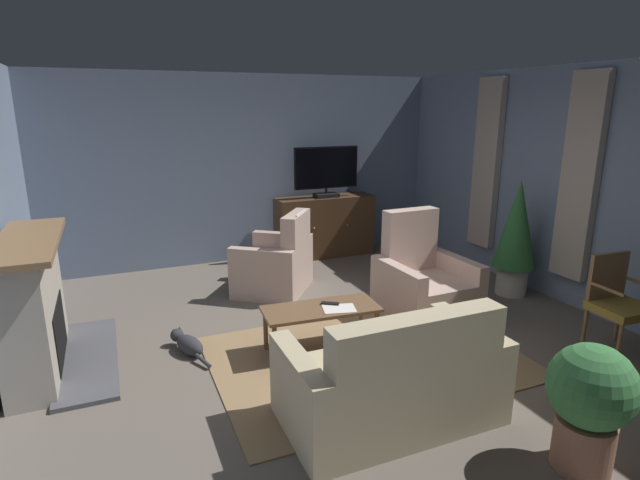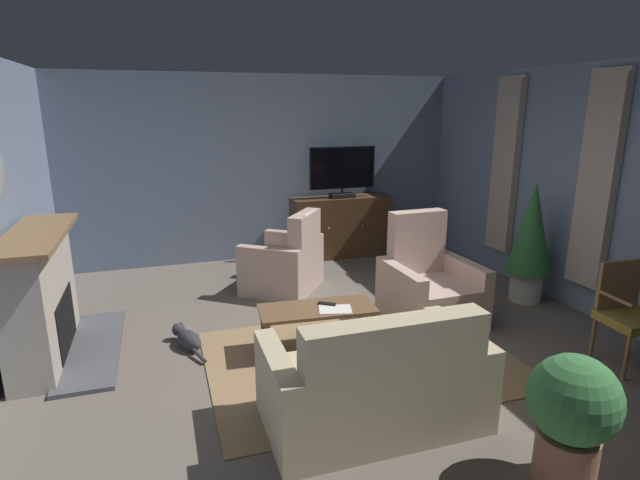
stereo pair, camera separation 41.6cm
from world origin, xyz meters
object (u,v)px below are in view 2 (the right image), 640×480
Objects in this scene: television at (342,171)px; armchair_by_fireplace at (429,289)px; tv_remote at (327,304)px; sofa_floral at (377,385)px; armchair_angled_to_table at (286,264)px; coffee_table at (317,313)px; potted_plant_leafy_by_curtain at (572,413)px; side_chair_mid_row at (628,311)px; fireplace at (44,299)px; tv_cabinet at (341,228)px; potted_plant_on_hearth_side at (531,237)px; folded_newspaper at (335,309)px; cat at (188,338)px.

armchair_by_fireplace is at bearing -88.32° from television.
armchair_by_fireplace reaches higher than tv_remote.
armchair_angled_to_table is (0.07, 2.95, 0.01)m from sofa_floral.
potted_plant_leafy_by_curtain is (0.92, -2.13, 0.10)m from coffee_table.
side_chair_mid_row is 1.09× the size of potted_plant_leafy_by_curtain.
tv_remote is (2.51, -0.64, -0.11)m from fireplace.
television is at bearing 30.49° from fireplace.
tv_remote is at bearing -90.68° from armchair_angled_to_table.
tv_cabinet reaches higher than coffee_table.
fireplace is 1.34× the size of armchair_angled_to_table.
potted_plant_on_hearth_side is (1.47, -2.44, 0.35)m from tv_cabinet.
folded_newspaper is at bearing -89.50° from armchair_angled_to_table.
television is 5.96× the size of tv_remote.
tv_remote is (0.11, 0.03, 0.06)m from coffee_table.
tv_cabinet reaches higher than tv_remote.
tv_cabinet is at bearing 83.81° from folded_newspaper.
armchair_by_fireplace is (3.78, -0.33, -0.21)m from fireplace.
television is at bearing 65.45° from coffee_table.
side_chair_mid_row is at bearing 9.99° from tv_remote.
folded_newspaper is at bearing -111.48° from television.
armchair_by_fireplace is at bearing 34.31° from folded_newspaper.
tv_remote is 0.11× the size of sofa_floral.
tv_cabinet is 2.87m from potted_plant_on_hearth_side.
armchair_by_fireplace is 0.81× the size of potted_plant_on_hearth_side.
television is 3.19m from tv_remote.
potted_plant_leafy_by_curtain is (0.81, -2.16, 0.04)m from tv_remote.
fireplace reaches higher than sofa_floral.
tv_cabinet is at bearing 45.19° from armchair_angled_to_table.
folded_newspaper reaches higher than coffee_table.
potted_plant_leafy_by_curtain reaches higher than cat.
fireplace is 1.08× the size of tv_cabinet.
side_chair_mid_row is at bearing -19.44° from fireplace.
sofa_floral is at bearing -106.97° from television.
television reaches higher than tv_cabinet.
coffee_table is 2.77m from side_chair_mid_row.
fireplace is 1.33m from cat.
television reaches higher than tv_remote.
armchair_angled_to_table is (0.02, 1.69, -0.12)m from tv_remote.
fireplace is 3.12m from sofa_floral.
fireplace reaches higher than potted_plant_leafy_by_curtain.
coffee_table is at bearing -166.27° from armchair_by_fireplace.
television is at bearing 101.38° from tv_remote.
side_chair_mid_row reaches higher than folded_newspaper.
fireplace is 5.51× the size of folded_newspaper.
armchair_by_fireplace is at bearing -47.91° from armchair_angled_to_table.
television is 2.86m from potted_plant_on_hearth_side.
cat is at bearing 158.86° from coffee_table.
television is at bearing 83.47° from folded_newspaper.
folded_newspaper is at bearing -160.64° from armchair_by_fireplace.
tv_cabinet is at bearing 121.04° from potted_plant_on_hearth_side.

